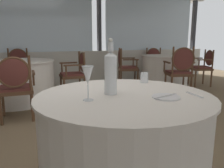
{
  "coord_description": "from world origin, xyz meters",
  "views": [
    {
      "loc": [
        -0.47,
        -2.14,
        1.12
      ],
      "look_at": [
        0.14,
        -0.74,
        0.82
      ],
      "focal_mm": 35.26,
      "sensor_mm": 36.0,
      "label": 1
    }
  ],
  "objects_px": {
    "side_plate": "(166,97)",
    "dining_chair_1_0": "(76,71)",
    "dining_chair_1_3": "(15,83)",
    "dining_chair_0_1": "(204,65)",
    "dining_chair_0_0": "(180,68)",
    "wine_glass": "(88,76)",
    "water_bottle": "(111,72)",
    "dining_chair_0_3": "(125,64)",
    "water_tumbler": "(144,78)",
    "dining_chair_1_1": "(19,66)",
    "dining_chair_0_2": "(154,61)"
  },
  "relations": [
    {
      "from": "side_plate",
      "to": "dining_chair_1_0",
      "type": "xyz_separation_m",
      "value": [
        0.24,
        3.22,
        -0.24
      ]
    },
    {
      "from": "dining_chair_1_0",
      "to": "dining_chair_1_3",
      "type": "height_order",
      "value": "dining_chair_1_3"
    },
    {
      "from": "dining_chair_0_1",
      "to": "dining_chair_1_3",
      "type": "relative_size",
      "value": 0.97
    },
    {
      "from": "dining_chair_0_0",
      "to": "dining_chair_0_1",
      "type": "bearing_deg",
      "value": -44.63
    },
    {
      "from": "wine_glass",
      "to": "dining_chair_1_0",
      "type": "bearing_deg",
      "value": 76.99
    },
    {
      "from": "water_bottle",
      "to": "dining_chair_0_0",
      "type": "height_order",
      "value": "water_bottle"
    },
    {
      "from": "dining_chair_0_3",
      "to": "water_tumbler",
      "type": "bearing_deg",
      "value": -94.86
    },
    {
      "from": "wine_glass",
      "to": "dining_chair_0_0",
      "type": "height_order",
      "value": "dining_chair_0_0"
    },
    {
      "from": "dining_chair_0_3",
      "to": "dining_chair_1_0",
      "type": "bearing_deg",
      "value": -142.48
    },
    {
      "from": "dining_chair_0_0",
      "to": "dining_chair_1_3",
      "type": "relative_size",
      "value": 1.09
    },
    {
      "from": "dining_chair_0_0",
      "to": "dining_chair_1_1",
      "type": "relative_size",
      "value": 1.06
    },
    {
      "from": "dining_chair_1_0",
      "to": "dining_chair_0_0",
      "type": "bearing_deg",
      "value": 158.54
    },
    {
      "from": "side_plate",
      "to": "dining_chair_0_2",
      "type": "bearing_deg",
      "value": 56.44
    },
    {
      "from": "side_plate",
      "to": "dining_chair_1_1",
      "type": "relative_size",
      "value": 0.19
    },
    {
      "from": "dining_chair_0_3",
      "to": "dining_chair_1_1",
      "type": "xyz_separation_m",
      "value": [
        -2.38,
        0.7,
        0.0
      ]
    },
    {
      "from": "dining_chair_0_1",
      "to": "dining_chair_0_3",
      "type": "distance_m",
      "value": 1.98
    },
    {
      "from": "side_plate",
      "to": "dining_chair_0_1",
      "type": "bearing_deg",
      "value": 41.16
    },
    {
      "from": "water_bottle",
      "to": "dining_chair_0_0",
      "type": "xyz_separation_m",
      "value": [
        2.45,
        2.15,
        -0.33
      ]
    },
    {
      "from": "dining_chair_0_1",
      "to": "dining_chair_0_0",
      "type": "bearing_deg",
      "value": 45.37
    },
    {
      "from": "wine_glass",
      "to": "dining_chair_0_1",
      "type": "distance_m",
      "value": 4.86
    },
    {
      "from": "water_bottle",
      "to": "dining_chair_1_1",
      "type": "relative_size",
      "value": 0.39
    },
    {
      "from": "water_bottle",
      "to": "dining_chair_0_1",
      "type": "xyz_separation_m",
      "value": [
        3.72,
        2.77,
        -0.38
      ]
    },
    {
      "from": "wine_glass",
      "to": "dining_chair_1_0",
      "type": "distance_m",
      "value": 3.19
    },
    {
      "from": "water_bottle",
      "to": "water_tumbler",
      "type": "height_order",
      "value": "water_bottle"
    },
    {
      "from": "side_plate",
      "to": "dining_chair_1_0",
      "type": "relative_size",
      "value": 0.2
    },
    {
      "from": "water_tumbler",
      "to": "dining_chair_0_1",
      "type": "xyz_separation_m",
      "value": [
        3.29,
        2.5,
        -0.28
      ]
    },
    {
      "from": "water_bottle",
      "to": "dining_chair_0_2",
      "type": "bearing_deg",
      "value": 52.34
    },
    {
      "from": "dining_chair_0_3",
      "to": "dining_chair_1_0",
      "type": "height_order",
      "value": "dining_chair_0_3"
    },
    {
      "from": "dining_chair_0_1",
      "to": "water_tumbler",
      "type": "bearing_deg",
      "value": 56.58
    },
    {
      "from": "water_tumbler",
      "to": "dining_chair_1_1",
      "type": "bearing_deg",
      "value": 103.96
    },
    {
      "from": "water_tumbler",
      "to": "dining_chair_1_0",
      "type": "xyz_separation_m",
      "value": [
        0.09,
        2.72,
        -0.28
      ]
    },
    {
      "from": "dining_chair_1_0",
      "to": "dining_chair_1_3",
      "type": "distance_m",
      "value": 1.55
    },
    {
      "from": "dining_chair_1_3",
      "to": "water_tumbler",
      "type": "bearing_deg",
      "value": -146.01
    },
    {
      "from": "dining_chair_0_1",
      "to": "dining_chair_1_3",
      "type": "bearing_deg",
      "value": 30.25
    },
    {
      "from": "dining_chair_0_3",
      "to": "dining_chair_1_0",
      "type": "xyz_separation_m",
      "value": [
        -1.32,
        -0.44,
        -0.03
      ]
    },
    {
      "from": "water_tumbler",
      "to": "dining_chair_0_0",
      "type": "xyz_separation_m",
      "value": [
        2.02,
        1.89,
        -0.22
      ]
    },
    {
      "from": "dining_chair_0_1",
      "to": "dining_chair_1_3",
      "type": "height_order",
      "value": "dining_chair_1_3"
    },
    {
      "from": "dining_chair_0_2",
      "to": "dining_chair_1_1",
      "type": "height_order",
      "value": "dining_chair_1_1"
    },
    {
      "from": "dining_chair_1_0",
      "to": "dining_chair_0_2",
      "type": "bearing_deg",
      "value": -156.03
    },
    {
      "from": "dining_chair_0_3",
      "to": "dining_chair_1_1",
      "type": "height_order",
      "value": "dining_chair_1_1"
    },
    {
      "from": "wine_glass",
      "to": "dining_chair_1_1",
      "type": "xyz_separation_m",
      "value": [
        -0.34,
        4.22,
        -0.35
      ]
    },
    {
      "from": "dining_chair_0_0",
      "to": "water_bottle",
      "type": "bearing_deg",
      "value": 150.52
    },
    {
      "from": "water_bottle",
      "to": "dining_chair_0_1",
      "type": "height_order",
      "value": "water_bottle"
    },
    {
      "from": "water_bottle",
      "to": "dining_chair_0_1",
      "type": "distance_m",
      "value": 4.65
    },
    {
      "from": "side_plate",
      "to": "dining_chair_1_0",
      "type": "height_order",
      "value": "dining_chair_1_0"
    },
    {
      "from": "dining_chair_0_0",
      "to": "dining_chair_1_0",
      "type": "distance_m",
      "value": 2.1
    },
    {
      "from": "dining_chair_1_3",
      "to": "dining_chair_0_3",
      "type": "bearing_deg",
      "value": -56.62
    },
    {
      "from": "wine_glass",
      "to": "dining_chair_0_0",
      "type": "xyz_separation_m",
      "value": [
        2.64,
        2.24,
        -0.33
      ]
    },
    {
      "from": "dining_chair_0_2",
      "to": "dining_chair_1_3",
      "type": "xyz_separation_m",
      "value": [
        -3.72,
        -2.1,
        -0.01
      ]
    },
    {
      "from": "side_plate",
      "to": "dining_chair_0_0",
      "type": "distance_m",
      "value": 3.23
    }
  ]
}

